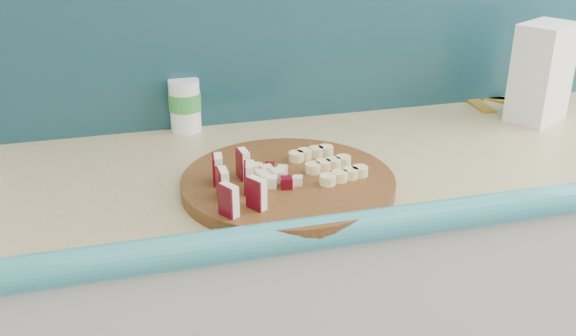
# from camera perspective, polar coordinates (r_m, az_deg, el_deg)

# --- Properties ---
(kitchen_counter) EXTENTS (2.20, 0.63, 0.91)m
(kitchen_counter) POSITION_cam_1_polar(r_m,az_deg,el_deg) (1.77, 15.83, -11.46)
(kitchen_counter) COLOR beige
(kitchen_counter) RESTS_ON ground
(backsplash) EXTENTS (2.20, 0.02, 0.50)m
(backsplash) POSITION_cam_1_polar(r_m,az_deg,el_deg) (1.73, 13.67, 13.48)
(backsplash) COLOR teal
(backsplash) RESTS_ON kitchen_counter
(cutting_board) EXTENTS (0.51, 0.51, 0.03)m
(cutting_board) POSITION_cam_1_polar(r_m,az_deg,el_deg) (1.25, 0.00, -1.38)
(cutting_board) COLOR #46230F
(cutting_board) RESTS_ON kitchen_counter
(apple_wedges) EXTENTS (0.08, 0.18, 0.06)m
(apple_wedges) POSITION_cam_1_polar(r_m,az_deg,el_deg) (1.17, -4.64, -1.17)
(apple_wedges) COLOR #FDF3CB
(apple_wedges) RESTS_ON cutting_board
(apple_chunks) EXTENTS (0.06, 0.07, 0.02)m
(apple_chunks) POSITION_cam_1_polar(r_m,az_deg,el_deg) (1.23, -1.09, -0.66)
(apple_chunks) COLOR #F4E8C3
(apple_chunks) RESTS_ON cutting_board
(banana_slices) EXTENTS (0.13, 0.17, 0.02)m
(banana_slices) POSITION_cam_1_polar(r_m,az_deg,el_deg) (1.28, 3.48, 0.37)
(banana_slices) COLOR #EEE292
(banana_slices) RESTS_ON cutting_board
(flour_bag) EXTENTS (0.17, 0.16, 0.24)m
(flour_bag) POSITION_cam_1_polar(r_m,az_deg,el_deg) (1.71, 21.63, 7.88)
(flour_bag) COLOR white
(flour_bag) RESTS_ON kitchen_counter
(canister) EXTENTS (0.08, 0.08, 0.13)m
(canister) POSITION_cam_1_polar(r_m,az_deg,el_deg) (1.55, -9.14, 5.62)
(canister) COLOR white
(canister) RESTS_ON kitchen_counter
(banana_peel) EXTENTS (0.23, 0.19, 0.01)m
(banana_peel) POSITION_cam_1_polar(r_m,az_deg,el_deg) (1.86, 17.89, 5.79)
(banana_peel) COLOR gold
(banana_peel) RESTS_ON kitchen_counter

